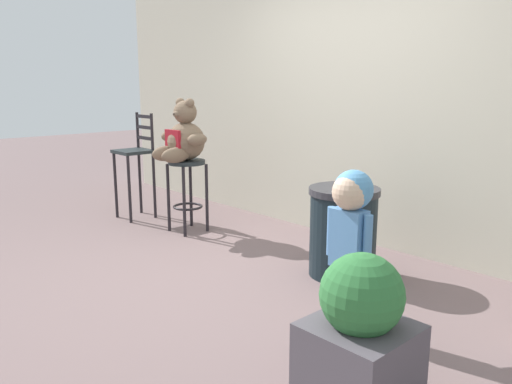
# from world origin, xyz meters

# --- Properties ---
(ground_plane) EXTENTS (24.00, 24.00, 0.00)m
(ground_plane) POSITION_xyz_m (0.00, 0.00, 0.00)
(ground_plane) COLOR #725C5C
(building_wall) EXTENTS (7.62, 0.30, 3.54)m
(building_wall) POSITION_xyz_m (0.00, 1.79, 1.77)
(building_wall) COLOR beige
(building_wall) RESTS_ON ground_plane
(bar_stool_with_teddy) EXTENTS (0.37, 0.37, 0.73)m
(bar_stool_with_teddy) POSITION_xyz_m (-1.24, 0.64, 0.52)
(bar_stool_with_teddy) COLOR #20282A
(bar_stool_with_teddy) RESTS_ON ground_plane
(teddy_bear) EXTENTS (0.58, 0.52, 0.61)m
(teddy_bear) POSITION_xyz_m (-1.24, 0.61, 0.95)
(teddy_bear) COLOR brown
(teddy_bear) RESTS_ON bar_stool_with_teddy
(child_walking) EXTENTS (0.31, 0.25, 0.99)m
(child_walking) POSITION_xyz_m (1.18, 0.09, 0.72)
(child_walking) COLOR pink
(child_walking) RESTS_ON ground_plane
(trash_bin) EXTENTS (0.54, 0.54, 0.70)m
(trash_bin) POSITION_xyz_m (0.58, 0.81, 0.35)
(trash_bin) COLOR black
(trash_bin) RESTS_ON ground_plane
(bar_chair_empty) EXTENTS (0.36, 0.36, 1.16)m
(bar_chair_empty) POSITION_xyz_m (-2.08, 0.55, 0.66)
(bar_chair_empty) COLOR #20282A
(bar_chair_empty) RESTS_ON ground_plane
(planter_with_shrub) EXTENTS (0.46, 0.46, 0.73)m
(planter_with_shrub) POSITION_xyz_m (1.65, -0.44, 0.34)
(planter_with_shrub) COLOR #524B53
(planter_with_shrub) RESTS_ON ground_plane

